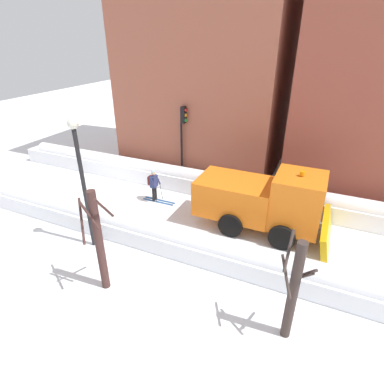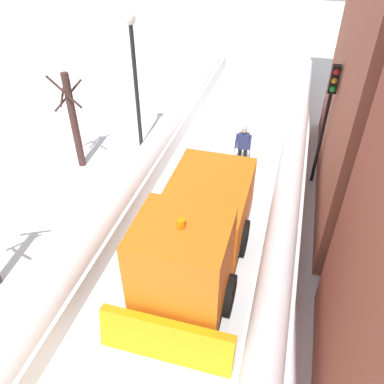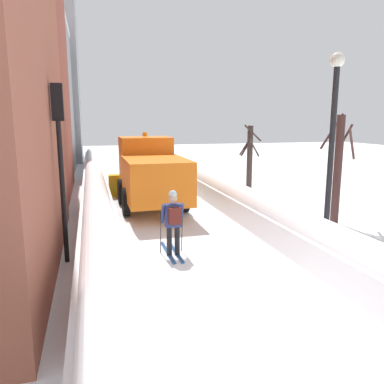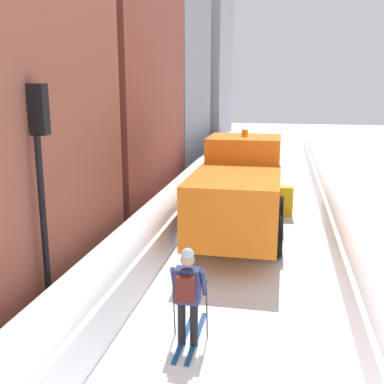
{
  "view_description": "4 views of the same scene",
  "coord_description": "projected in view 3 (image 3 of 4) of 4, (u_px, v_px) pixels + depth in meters",
  "views": [
    {
      "loc": [
        11.76,
        10.82,
        8.03
      ],
      "look_at": [
        0.3,
        5.64,
        1.57
      ],
      "focal_mm": 28.95,
      "sensor_mm": 36.0,
      "label": 1
    },
    {
      "loc": [
        -2.41,
        16.31,
        8.76
      ],
      "look_at": [
        0.17,
        7.04,
        1.45
      ],
      "focal_mm": 36.74,
      "sensor_mm": 36.0,
      "label": 2
    },
    {
      "loc": [
        -2.82,
        -6.54,
        3.61
      ],
      "look_at": [
        0.23,
        4.71,
        1.39
      ],
      "focal_mm": 35.06,
      "sensor_mm": 36.0,
      "label": 3
    },
    {
      "loc": [
        0.72,
        -4.25,
        4.51
      ],
      "look_at": [
        -1.56,
        7.35,
        1.73
      ],
      "focal_mm": 43.39,
      "sensor_mm": 36.0,
      "label": 4
    }
  ],
  "objects": [
    {
      "name": "snowbank_right",
      "position": [
        213.0,
        186.0,
        17.67
      ],
      "size": [
        1.1,
        36.0,
        1.21
      ],
      "color": "white",
      "rests_on": "ground"
    },
    {
      "name": "street_lamp",
      "position": [
        333.0,
        128.0,
        10.37
      ],
      "size": [
        0.4,
        0.4,
        5.41
      ],
      "color": "black",
      "rests_on": "ground"
    },
    {
      "name": "ground_plane",
      "position": [
        157.0,
        201.0,
        17.08
      ],
      "size": [
        80.0,
        80.0,
        0.0
      ],
      "primitive_type": "plane",
      "color": "white"
    },
    {
      "name": "bare_tree_mid",
      "position": [
        250.0,
        158.0,
        18.72
      ],
      "size": [
        1.03,
        0.96,
        3.43
      ],
      "color": "#3E312D",
      "rests_on": "ground"
    },
    {
      "name": "building_concrete_far",
      "position": [
        9.0,
        98.0,
        25.13
      ],
      "size": [
        7.99,
        7.99,
        10.18
      ],
      "color": "gray",
      "rests_on": "ground"
    },
    {
      "name": "skier",
      "position": [
        173.0,
        220.0,
        10.01
      ],
      "size": [
        0.62,
        1.8,
        1.81
      ],
      "color": "black",
      "rests_on": "ground"
    },
    {
      "name": "snowbank_left",
      "position": [
        95.0,
        190.0,
        16.27
      ],
      "size": [
        1.1,
        36.0,
        1.33
      ],
      "color": "white",
      "rests_on": "ground"
    },
    {
      "name": "plow_truck",
      "position": [
        150.0,
        173.0,
        15.55
      ],
      "size": [
        3.2,
        5.98,
        3.12
      ],
      "color": "orange",
      "rests_on": "ground"
    },
    {
      "name": "building_tower_distant",
      "position": [
        25.0,
        52.0,
        32.57
      ],
      "size": [
        8.88,
        7.88,
        18.94
      ],
      "color": "#9EA0A5",
      "rests_on": "ground"
    },
    {
      "name": "traffic_light_pole",
      "position": [
        60.0,
        139.0,
        9.27
      ],
      "size": [
        0.28,
        0.42,
        4.5
      ],
      "color": "black",
      "rests_on": "ground"
    },
    {
      "name": "bare_tree_near",
      "position": [
        338.0,
        168.0,
        13.02
      ],
      "size": [
        1.34,
        1.28,
        3.87
      ],
      "color": "#472C29",
      "rests_on": "ground"
    }
  ]
}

